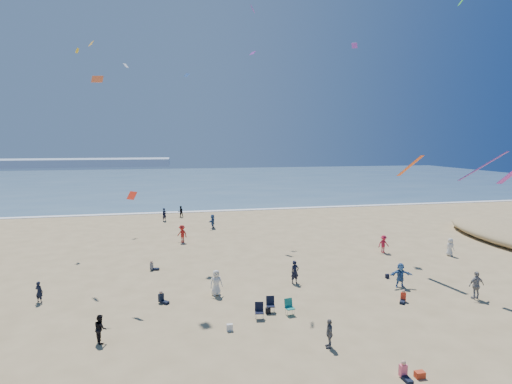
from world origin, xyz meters
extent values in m
plane|color=tan|center=(0.00, 0.00, 0.00)|extent=(220.00, 220.00, 0.00)
cube|color=#476B84|center=(0.00, 95.00, 0.03)|extent=(220.00, 100.00, 0.06)
cube|color=white|center=(0.00, 45.00, 0.04)|extent=(220.00, 1.20, 0.08)
cube|color=#7A8EA8|center=(-60.00, 170.00, 1.60)|extent=(110.00, 20.00, 3.20)
imported|color=black|center=(-4.45, 38.45, 0.91)|extent=(0.78, 0.77, 1.82)
imported|color=silver|center=(22.46, 16.01, 0.85)|extent=(0.71, 0.93, 1.70)
imported|color=black|center=(-7.13, 5.38, 0.77)|extent=(0.83, 0.92, 1.54)
imported|color=gray|center=(17.16, 6.44, 0.97)|extent=(1.14, 0.48, 1.95)
imported|color=#32558A|center=(1.54, 32.64, 0.88)|extent=(1.13, 1.71, 1.76)
imported|color=black|center=(-12.13, 11.87, 0.73)|extent=(0.63, 0.53, 1.46)
imported|color=black|center=(5.83, 11.88, 0.89)|extent=(0.71, 0.54, 1.77)
imported|color=#3A65A1|center=(13.32, 9.58, 0.91)|extent=(1.76, 0.80, 1.83)
imported|color=silver|center=(-0.30, 10.74, 0.91)|extent=(0.98, 0.73, 1.82)
imported|color=slate|center=(4.76, 2.33, 0.78)|extent=(0.56, 0.97, 1.55)
imported|color=#A01A16|center=(-2.33, 26.36, 0.94)|extent=(1.38, 1.33, 1.89)
imported|color=black|center=(-2.24, 41.03, 0.82)|extent=(0.95, 0.84, 1.63)
imported|color=#B21933|center=(16.83, 18.29, 0.87)|extent=(1.16, 0.71, 1.73)
cube|color=silver|center=(-0.11, 5.23, 0.20)|extent=(0.35, 0.20, 0.40)
cube|color=black|center=(2.57, 7.01, 0.19)|extent=(0.30, 0.22, 0.38)
cube|color=red|center=(7.82, -1.08, 0.15)|extent=(0.45, 0.30, 0.30)
cube|color=black|center=(13.38, 11.50, 0.17)|extent=(0.28, 0.18, 0.34)
cube|color=yellow|center=(-12.93, 31.31, 20.53)|extent=(0.35, 0.55, 0.53)
cube|color=red|center=(-5.86, 11.63, 7.15)|extent=(0.78, 0.80, 0.52)
cube|color=#642C9F|center=(15.90, 24.15, 20.80)|extent=(0.78, 0.77, 0.46)
cube|color=gold|center=(-9.77, 21.76, 19.24)|extent=(0.63, 0.88, 0.40)
cube|color=blue|center=(-1.59, 23.43, 17.09)|extent=(0.59, 0.76, 0.30)
cube|color=purple|center=(3.40, 16.11, 21.19)|extent=(0.48, 0.82, 0.44)
cube|color=green|center=(17.58, 10.25, 20.81)|extent=(0.48, 0.56, 0.53)
cube|color=#E75927|center=(-8.29, 15.03, 15.27)|extent=(0.87, 0.47, 0.52)
cube|color=#752594|center=(6.14, 30.01, 20.82)|extent=(0.65, 0.91, 0.38)
cube|color=white|center=(-8.84, 39.79, 20.64)|extent=(0.73, 0.75, 0.56)
cube|color=#5B238E|center=(17.94, 7.57, 9.06)|extent=(0.35, 3.14, 2.21)
cube|color=#E24D17|center=(16.29, 13.64, 8.76)|extent=(0.35, 2.64, 1.87)
camera|label=1|loc=(-3.02, -16.33, 10.79)|focal=28.00mm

